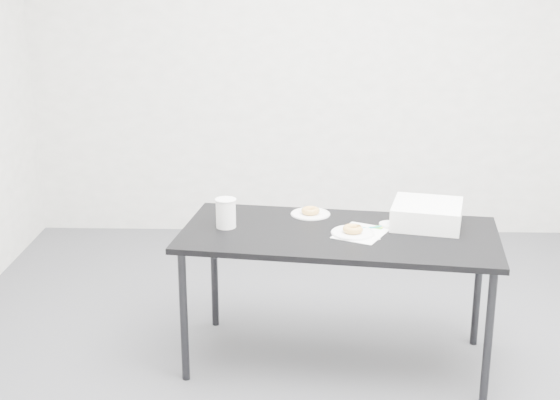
{
  "coord_description": "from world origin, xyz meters",
  "views": [
    {
      "loc": [
        -0.05,
        -3.56,
        1.97
      ],
      "look_at": [
        -0.15,
        0.02,
        0.85
      ],
      "focal_mm": 50.0,
      "sensor_mm": 36.0,
      "label": 1
    }
  ],
  "objects_px": {
    "scorecard": "(361,233)",
    "donut_near": "(353,229)",
    "coffee_cup": "(226,213)",
    "table": "(339,242)",
    "pen": "(375,227)",
    "plate_near": "(353,233)",
    "plate_far": "(310,214)",
    "bakery_box": "(427,214)",
    "donut_far": "(310,211)"
  },
  "relations": [
    {
      "from": "table",
      "to": "pen",
      "type": "bearing_deg",
      "value": 26.27
    },
    {
      "from": "donut_far",
      "to": "coffee_cup",
      "type": "distance_m",
      "value": 0.47
    },
    {
      "from": "scorecard",
      "to": "donut_near",
      "type": "bearing_deg",
      "value": -138.89
    },
    {
      "from": "bakery_box",
      "to": "coffee_cup",
      "type": "bearing_deg",
      "value": -163.09
    },
    {
      "from": "plate_near",
      "to": "coffee_cup",
      "type": "distance_m",
      "value": 0.63
    },
    {
      "from": "plate_far",
      "to": "scorecard",
      "type": "bearing_deg",
      "value": -48.87
    },
    {
      "from": "donut_far",
      "to": "bakery_box",
      "type": "relative_size",
      "value": 0.29
    },
    {
      "from": "pen",
      "to": "bakery_box",
      "type": "distance_m",
      "value": 0.28
    },
    {
      "from": "table",
      "to": "bakery_box",
      "type": "height_order",
      "value": "bakery_box"
    },
    {
      "from": "bakery_box",
      "to": "plate_far",
      "type": "bearing_deg",
      "value": 179.17
    },
    {
      "from": "coffee_cup",
      "to": "pen",
      "type": "bearing_deg",
      "value": 0.15
    },
    {
      "from": "donut_near",
      "to": "donut_far",
      "type": "relative_size",
      "value": 1.03
    },
    {
      "from": "pen",
      "to": "donut_near",
      "type": "relative_size",
      "value": 1.26
    },
    {
      "from": "donut_far",
      "to": "table",
      "type": "bearing_deg",
      "value": -62.88
    },
    {
      "from": "plate_near",
      "to": "donut_far",
      "type": "bearing_deg",
      "value": 124.89
    },
    {
      "from": "table",
      "to": "bakery_box",
      "type": "bearing_deg",
      "value": 23.28
    },
    {
      "from": "plate_far",
      "to": "coffee_cup",
      "type": "xyz_separation_m",
      "value": [
        -0.42,
        -0.21,
        0.07
      ]
    },
    {
      "from": "table",
      "to": "coffee_cup",
      "type": "height_order",
      "value": "coffee_cup"
    },
    {
      "from": "table",
      "to": "plate_far",
      "type": "height_order",
      "value": "plate_far"
    },
    {
      "from": "scorecard",
      "to": "plate_far",
      "type": "bearing_deg",
      "value": 157.66
    },
    {
      "from": "donut_near",
      "to": "bakery_box",
      "type": "relative_size",
      "value": 0.3
    },
    {
      "from": "plate_near",
      "to": "plate_far",
      "type": "distance_m",
      "value": 0.35
    },
    {
      "from": "table",
      "to": "coffee_cup",
      "type": "xyz_separation_m",
      "value": [
        -0.55,
        0.06,
        0.13
      ]
    },
    {
      "from": "donut_near",
      "to": "plate_far",
      "type": "bearing_deg",
      "value": 124.89
    },
    {
      "from": "bakery_box",
      "to": "table",
      "type": "bearing_deg",
      "value": -151.24
    },
    {
      "from": "scorecard",
      "to": "coffee_cup",
      "type": "xyz_separation_m",
      "value": [
        -0.66,
        0.07,
        0.07
      ]
    },
    {
      "from": "donut_near",
      "to": "bakery_box",
      "type": "distance_m",
      "value": 0.4
    },
    {
      "from": "scorecard",
      "to": "donut_near",
      "type": "xyz_separation_m",
      "value": [
        -0.04,
        -0.01,
        0.02
      ]
    },
    {
      "from": "pen",
      "to": "plate_near",
      "type": "bearing_deg",
      "value": -160.13
    },
    {
      "from": "bakery_box",
      "to": "donut_near",
      "type": "bearing_deg",
      "value": -145.64
    },
    {
      "from": "plate_far",
      "to": "donut_far",
      "type": "distance_m",
      "value": 0.02
    },
    {
      "from": "donut_near",
      "to": "plate_far",
      "type": "height_order",
      "value": "donut_near"
    },
    {
      "from": "scorecard",
      "to": "plate_far",
      "type": "relative_size",
      "value": 1.32
    },
    {
      "from": "pen",
      "to": "coffee_cup",
      "type": "distance_m",
      "value": 0.73
    },
    {
      "from": "donut_far",
      "to": "coffee_cup",
      "type": "bearing_deg",
      "value": -153.44
    },
    {
      "from": "plate_far",
      "to": "donut_far",
      "type": "height_order",
      "value": "donut_far"
    },
    {
      "from": "coffee_cup",
      "to": "table",
      "type": "bearing_deg",
      "value": -5.93
    },
    {
      "from": "pen",
      "to": "coffee_cup",
      "type": "height_order",
      "value": "coffee_cup"
    },
    {
      "from": "pen",
      "to": "donut_far",
      "type": "distance_m",
      "value": 0.38
    },
    {
      "from": "scorecard",
      "to": "pen",
      "type": "distance_m",
      "value": 0.1
    },
    {
      "from": "plate_near",
      "to": "bakery_box",
      "type": "distance_m",
      "value": 0.41
    },
    {
      "from": "scorecard",
      "to": "plate_near",
      "type": "bearing_deg",
      "value": -138.89
    },
    {
      "from": "table",
      "to": "donut_near",
      "type": "bearing_deg",
      "value": -11.46
    },
    {
      "from": "plate_near",
      "to": "scorecard",
      "type": "bearing_deg",
      "value": 14.58
    },
    {
      "from": "table",
      "to": "donut_far",
      "type": "relative_size",
      "value": 16.83
    },
    {
      "from": "scorecard",
      "to": "pen",
      "type": "height_order",
      "value": "pen"
    },
    {
      "from": "bakery_box",
      "to": "plate_near",
      "type": "bearing_deg",
      "value": -145.64
    },
    {
      "from": "scorecard",
      "to": "plate_near",
      "type": "height_order",
      "value": "plate_near"
    },
    {
      "from": "donut_far",
      "to": "plate_near",
      "type": "bearing_deg",
      "value": -55.11
    },
    {
      "from": "plate_near",
      "to": "donut_near",
      "type": "relative_size",
      "value": 2.13
    }
  ]
}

